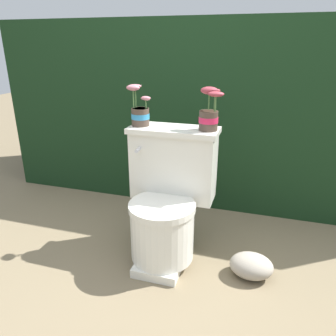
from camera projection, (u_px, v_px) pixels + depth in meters
name	position (u px, v px, depth m)	size (l,w,h in m)	color
ground_plane	(163.00, 267.00, 1.88)	(12.00, 12.00, 0.00)	#75664C
hedge_backdrop	(210.00, 108.00, 2.81)	(3.19, 1.03, 1.38)	black
toilet	(168.00, 199.00, 1.89)	(0.51, 0.52, 0.76)	silver
potted_plant_left	(140.00, 112.00, 1.87)	(0.14, 0.10, 0.23)	#47382D
potted_plant_midleft	(209.00, 114.00, 1.77)	(0.13, 0.12, 0.23)	#47382D
garden_stone	(251.00, 266.00, 1.79)	(0.24, 0.19, 0.13)	#9E9384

